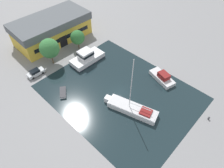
% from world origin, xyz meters
% --- Properties ---
extents(ground_plane, '(440.00, 440.00, 0.00)m').
position_xyz_m(ground_plane, '(0.00, 0.00, 0.00)').
color(ground_plane, gray).
extents(water_canal, '(26.68, 33.54, 0.01)m').
position_xyz_m(water_canal, '(0.00, 0.00, 0.00)').
color(water_canal, '#19282D').
rests_on(water_canal, ground).
extents(warehouse_building, '(22.28, 11.82, 6.95)m').
position_xyz_m(warehouse_building, '(2.28, 29.32, 3.52)').
color(warehouse_building, gold).
rests_on(warehouse_building, ground).
extents(quay_tree_near_building, '(5.03, 5.03, 7.38)m').
position_xyz_m(quay_tree_near_building, '(-4.60, 19.89, 4.86)').
color(quay_tree_near_building, brown).
rests_on(quay_tree_near_building, ground).
extents(quay_tree_by_water, '(4.00, 4.00, 5.72)m').
position_xyz_m(quay_tree_by_water, '(4.42, 20.03, 3.71)').
color(quay_tree_by_water, brown).
rests_on(quay_tree_by_water, ground).
extents(parked_car, '(4.34, 1.92, 1.67)m').
position_xyz_m(parked_car, '(-10.23, 19.17, 0.84)').
color(parked_car, silver).
rests_on(parked_car, ground).
extents(sailboat_moored, '(5.80, 12.00, 13.99)m').
position_xyz_m(sailboat_moored, '(-2.13, -5.30, 0.78)').
color(sailboat_moored, white).
rests_on(sailboat_moored, water_canal).
extents(motor_cruiser, '(9.28, 4.41, 3.56)m').
position_xyz_m(motor_cruiser, '(2.21, 13.94, 1.28)').
color(motor_cruiser, white).
rests_on(motor_cruiser, water_canal).
extents(small_dinghy, '(3.09, 3.53, 0.61)m').
position_xyz_m(small_dinghy, '(-9.32, 9.27, 0.32)').
color(small_dinghy, white).
rests_on(small_dinghy, water_canal).
extents(cabin_boat, '(4.52, 7.26, 2.26)m').
position_xyz_m(cabin_boat, '(10.28, -4.70, 0.80)').
color(cabin_boat, silver).
rests_on(cabin_boat, water_canal).
extents(mooring_bollard, '(0.38, 0.38, 0.76)m').
position_xyz_m(mooring_bollard, '(7.23, -18.22, 0.40)').
color(mooring_bollard, '#47474C').
rests_on(mooring_bollard, ground).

